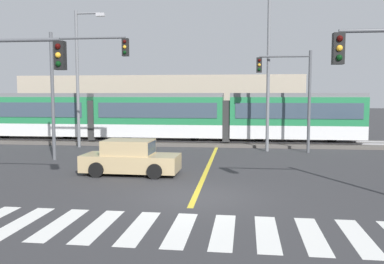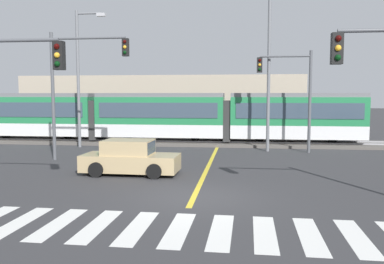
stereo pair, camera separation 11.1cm
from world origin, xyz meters
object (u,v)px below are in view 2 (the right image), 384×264
Objects in this scene: traffic_light_far_right at (292,85)px; light_rail_tram at (161,115)px; street_lamp_west at (81,71)px; street_lamp_centre at (272,62)px; sedan_crossing at (130,158)px; traffic_light_mid_left at (77,75)px.

light_rail_tram is at bearing 157.05° from traffic_light_far_right.
street_lamp_centre is at bearing -2.61° from street_lamp_west.
traffic_light_far_right is 13.62m from street_lamp_west.
traffic_light_mid_left is at bearing 137.94° from sedan_crossing.
light_rail_tram is at bearing 30.19° from street_lamp_west.
sedan_crossing is at bearing -134.90° from traffic_light_far_right.
street_lamp_centre is (12.37, -0.56, 0.41)m from street_lamp_west.
street_lamp_centre reaches higher than sedan_crossing.
street_lamp_centre is (6.62, 8.17, 4.75)m from sedan_crossing.
traffic_light_far_right is (7.81, 7.83, 3.34)m from sedan_crossing.
sedan_crossing is at bearing -85.41° from light_rail_tram.
light_rail_tram is 2.89× the size of street_lamp_centre.
sedan_crossing is 11.54m from street_lamp_centre.
traffic_light_mid_left is 1.10× the size of traffic_light_far_right.
light_rail_tram is 4.15× the size of traffic_light_mid_left.
street_lamp_centre reaches higher than traffic_light_mid_left.
street_lamp_west is 0.92× the size of street_lamp_centre.
traffic_light_far_right is (8.73, -3.70, 1.99)m from light_rail_tram.
traffic_light_mid_left reaches higher than light_rail_tram.
traffic_light_mid_left is 5.70m from street_lamp_west.
sedan_crossing is 11.55m from traffic_light_far_right.
light_rail_tram is 4.59× the size of traffic_light_far_right.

